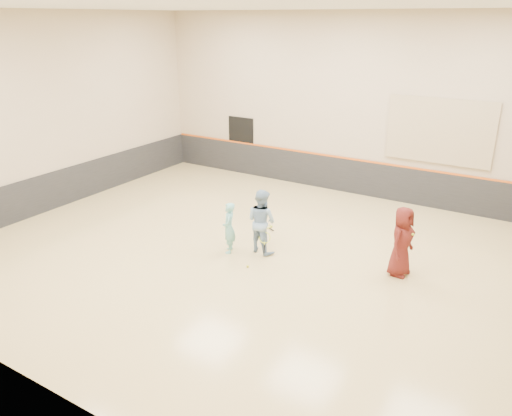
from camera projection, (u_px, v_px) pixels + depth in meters
The scene contains 14 objects.
room at pixel (261, 228), 12.50m from camera, with size 15.04×12.04×6.22m.
wainscot_back at pixel (349, 176), 17.33m from camera, with size 14.90×0.04×1.20m, color #232326.
wainscot_left at pixel (65, 187), 16.23m from camera, with size 0.04×11.90×1.20m, color #232326.
accent_stripe at pixel (351, 159), 17.10m from camera, with size 14.90×0.03×0.06m, color #D85914.
acoustic_panel at pixel (439, 131), 15.26m from camera, with size 3.20×0.08×2.00m, color tan.
doorway at pixel (241, 146), 19.36m from camera, with size 1.10×0.05×2.20m, color black.
girl at pixel (229, 228), 12.88m from camera, with size 0.50×0.32×1.36m, color #6EBFBC.
instructor at pixel (262, 221), 12.85m from camera, with size 0.83×0.64×1.70m, color #7D9EC1.
young_man at pixel (402, 241), 11.68m from camera, with size 0.83×0.54×1.71m, color #571814.
held_racket at pixel (265, 238), 12.71m from camera, with size 0.40×0.40×0.58m, color yellow, non-canonical shape.
spare_racket at pixel (266, 225), 14.64m from camera, with size 0.72×0.72×0.09m, color gold, non-canonical shape.
ball_under_racket at pixel (248, 266), 12.27m from camera, with size 0.07×0.07×0.07m, color yellow.
ball_in_hand at pixel (413, 234), 11.41m from camera, with size 0.07×0.07×0.07m, color #D1E234.
ball_beside_spare at pixel (271, 227), 14.59m from camera, with size 0.07×0.07×0.07m, color yellow.
Camera 1 is at (5.91, -9.85, 5.77)m, focal length 35.00 mm.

